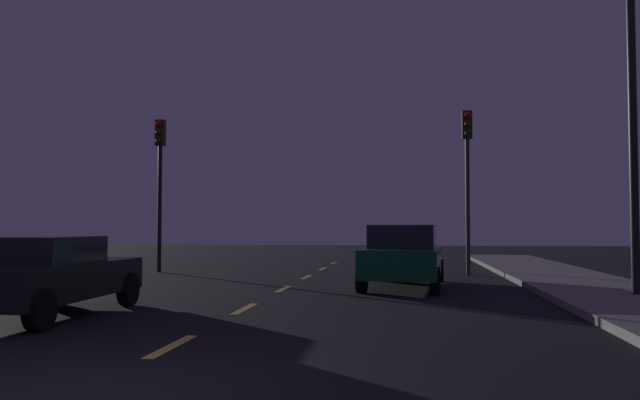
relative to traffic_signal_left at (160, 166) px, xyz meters
name	(u,v)px	position (x,y,z in m)	size (l,w,h in m)	color
ground_plane	(252,305)	(5.33, -8.43, -3.65)	(80.00, 80.00, 0.00)	black
lane_stripe_second	(172,346)	(5.33, -12.83, -3.64)	(0.16, 1.60, 0.01)	#EACC4C
lane_stripe_third	(245,309)	(5.33, -9.03, -3.64)	(0.16, 1.60, 0.01)	#EACC4C
lane_stripe_fourth	(283,289)	(5.33, -5.23, -3.64)	(0.16, 1.60, 0.01)	#EACC4C
lane_stripe_fifth	(307,277)	(5.33, -1.43, -3.64)	(0.16, 1.60, 0.01)	#EACC4C
lane_stripe_sixth	(323,269)	(5.33, 2.37, -3.64)	(0.16, 1.60, 0.01)	#EACC4C
lane_stripe_seventh	(334,263)	(5.33, 6.17, -3.64)	(0.16, 1.60, 0.01)	#EACC4C
traffic_signal_left	(160,166)	(0.00, 0.00, 0.00)	(0.32, 0.38, 5.23)	black
traffic_signal_right	(467,160)	(10.35, 0.00, 0.04)	(0.32, 0.38, 5.29)	#2D2D30
car_stopped_ahead	(404,256)	(8.31, -4.29, -2.84)	(2.23, 4.71, 1.60)	#0F4C2D
car_adjacent_lane	(45,275)	(2.14, -10.49, -2.92)	(1.90, 4.28, 1.39)	black
street_lamp_right	(617,100)	(12.81, -6.75, 0.60)	(2.01, 0.36, 7.02)	black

